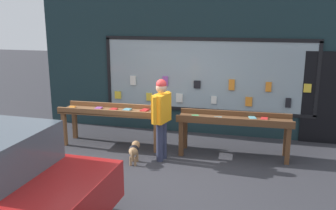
{
  "coord_description": "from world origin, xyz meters",
  "views": [
    {
      "loc": [
        1.84,
        -6.53,
        2.91
      ],
      "look_at": [
        -0.02,
        0.76,
        1.06
      ],
      "focal_mm": 40.0,
      "sensor_mm": 36.0,
      "label": 1
    }
  ],
  "objects_px": {
    "display_table_left": "(113,114)",
    "display_table_right": "(234,123)",
    "person_browsing": "(161,114)",
    "small_dog": "(134,150)"
  },
  "relations": [
    {
      "from": "person_browsing",
      "to": "small_dog",
      "type": "bearing_deg",
      "value": 134.12
    },
    {
      "from": "person_browsing",
      "to": "small_dog",
      "type": "relative_size",
      "value": 2.96
    },
    {
      "from": "display_table_right",
      "to": "person_browsing",
      "type": "height_order",
      "value": "person_browsing"
    },
    {
      "from": "display_table_right",
      "to": "small_dog",
      "type": "xyz_separation_m",
      "value": [
        -1.87,
        -0.88,
        -0.44
      ]
    },
    {
      "from": "display_table_left",
      "to": "display_table_right",
      "type": "height_order",
      "value": "display_table_left"
    },
    {
      "from": "display_table_left",
      "to": "small_dog",
      "type": "xyz_separation_m",
      "value": [
        0.81,
        -0.89,
        -0.44
      ]
    },
    {
      "from": "display_table_right",
      "to": "person_browsing",
      "type": "distance_m",
      "value": 1.53
    },
    {
      "from": "display_table_left",
      "to": "display_table_right",
      "type": "distance_m",
      "value": 2.68
    },
    {
      "from": "display_table_left",
      "to": "display_table_right",
      "type": "relative_size",
      "value": 1.0
    },
    {
      "from": "display_table_left",
      "to": "display_table_right",
      "type": "bearing_deg",
      "value": -0.17
    }
  ]
}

